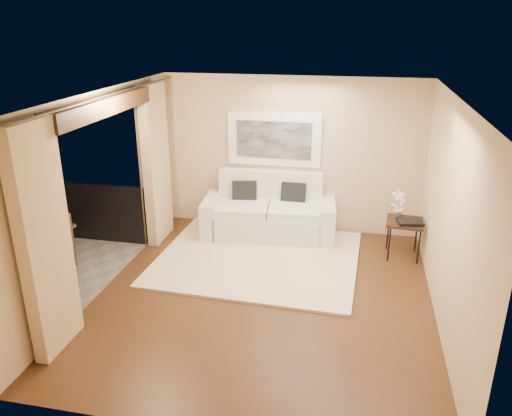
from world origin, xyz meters
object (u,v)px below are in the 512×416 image
(side_table, at_px, (405,224))
(ice_bucket, at_px, (41,220))
(bistro_table, at_px, (47,234))
(sofa, at_px, (269,214))
(orchid, at_px, (399,203))
(balcony_chair_near, at_px, (57,240))
(balcony_chair_far, at_px, (49,231))

(side_table, distance_m, ice_bucket, 5.51)
(side_table, distance_m, bistro_table, 5.43)
(bistro_table, distance_m, ice_bucket, 0.23)
(sofa, bearing_deg, orchid, -12.01)
(sofa, bearing_deg, balcony_chair_near, -147.74)
(bistro_table, bearing_deg, orchid, 19.68)
(orchid, height_order, balcony_chair_far, orchid)
(orchid, height_order, balcony_chair_near, orchid)
(sofa, height_order, balcony_chair_far, sofa)
(orchid, distance_m, ice_bucket, 5.46)
(bistro_table, bearing_deg, sofa, 35.08)
(orchid, bearing_deg, balcony_chair_far, -164.53)
(sofa, bearing_deg, side_table, -16.10)
(sofa, distance_m, bistro_table, 3.59)
(side_table, xyz_separation_m, orchid, (-0.11, 0.18, 0.28))
(balcony_chair_far, xyz_separation_m, ice_bucket, (0.11, -0.27, 0.30))
(bistro_table, bearing_deg, balcony_chair_near, -16.28)
(balcony_chair_near, height_order, ice_bucket, balcony_chair_near)
(bistro_table, bearing_deg, side_table, 17.54)
(orchid, height_order, ice_bucket, orchid)
(bistro_table, distance_m, balcony_chair_far, 0.43)
(balcony_chair_near, bearing_deg, sofa, 46.25)
(side_table, height_order, bistro_table, bistro_table)
(balcony_chair_far, bearing_deg, ice_bucket, 100.32)
(ice_bucket, bearing_deg, balcony_chair_near, -24.32)
(bistro_table, bearing_deg, ice_bucket, 144.14)
(side_table, relative_size, bistro_table, 0.86)
(bistro_table, relative_size, balcony_chair_near, 0.72)
(orchid, bearing_deg, side_table, -58.21)
(sofa, relative_size, balcony_chair_near, 2.38)
(balcony_chair_far, relative_size, ice_bucket, 4.38)
(sofa, bearing_deg, bistro_table, -150.30)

